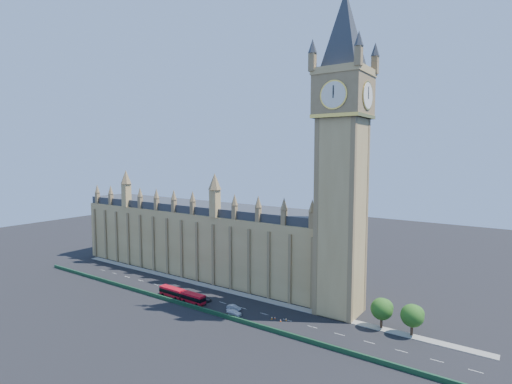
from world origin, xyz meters
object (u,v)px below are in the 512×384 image
Objects in this scene: red_bus at (182,295)px; car_silver at (234,307)px; car_grey at (205,298)px; car_white at (234,312)px.

red_bus is 19.42m from car_silver.
red_bus is 4.04× the size of car_grey.
car_grey is 0.95× the size of car_white.
car_grey reaches higher than car_white.
car_silver is (12.53, -0.61, -0.06)m from car_grey.
car_silver is at bearing 10.82° from red_bus.
car_grey is at bearing 82.91° from car_silver.
red_bus is at bearing 95.05° from car_silver.
car_white is (21.59, 0.15, -0.99)m from red_bus.
red_bus reaches higher than car_white.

